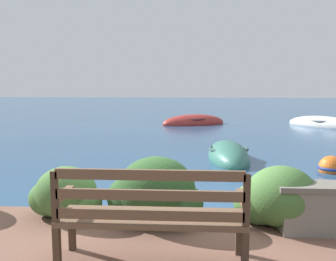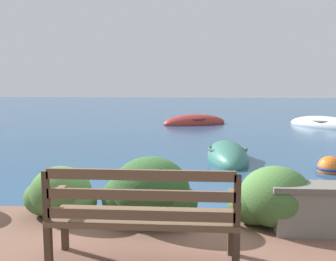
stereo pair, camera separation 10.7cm
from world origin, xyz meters
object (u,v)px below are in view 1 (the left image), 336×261
object	(u,v)px
rowboat_mid	(324,125)
mooring_buoy	(331,168)
rowboat_nearest	(228,157)
park_bench	(151,213)
rowboat_far	(194,123)

from	to	relation	value
rowboat_mid	mooring_buoy	size ratio (longest dim) A/B	5.74
rowboat_nearest	rowboat_mid	size ratio (longest dim) A/B	0.74
rowboat_mid	rowboat_nearest	bearing A→B (deg)	-74.87
rowboat_mid	mooring_buoy	distance (m)	8.55
rowboat_mid	mooring_buoy	bearing A→B (deg)	-59.36
rowboat_nearest	mooring_buoy	bearing A→B (deg)	58.62
mooring_buoy	park_bench	bearing A→B (deg)	-125.23
park_bench	rowboat_nearest	bearing A→B (deg)	72.36
rowboat_far	mooring_buoy	distance (m)	9.06
park_bench	mooring_buoy	xyz separation A→B (m)	(3.29, 4.67, -0.62)
mooring_buoy	rowboat_mid	bearing A→B (deg)	72.00
rowboat_nearest	rowboat_mid	world-z (taller)	rowboat_nearest
rowboat_nearest	rowboat_far	xyz separation A→B (m)	(-0.79, 7.53, -0.00)
rowboat_nearest	park_bench	bearing A→B (deg)	-16.02
park_bench	rowboat_far	xyz separation A→B (m)	(0.47, 13.27, -0.64)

